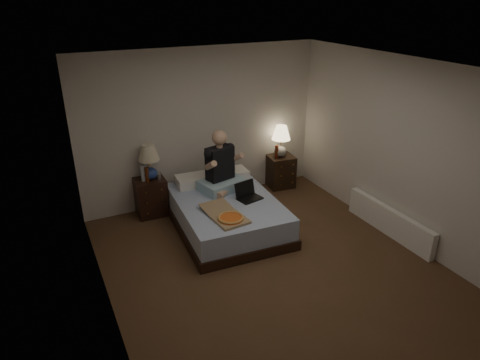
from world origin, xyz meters
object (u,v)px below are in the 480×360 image
lamp_right (281,141)px  person (222,161)px  nightstand_left (151,197)px  laptop (250,192)px  bed (227,214)px  beer_bottle_left (147,175)px  beer_bottle_right (277,152)px  nightstand_right (281,171)px  water_bottle (143,173)px  radiator (389,221)px  pizza_box (231,219)px  soda_can (159,176)px  lamp_left (149,162)px

lamp_right → person: person is taller
nightstand_left → laptop: 1.61m
bed → beer_bottle_left: 1.35m
nightstand_left → person: 1.29m
beer_bottle_right → person: person is taller
nightstand_right → laptop: bearing=-131.3°
water_bottle → radiator: bearing=-35.0°
nightstand_right → person: (-1.40, -0.57, 0.64)m
person → pizza_box: person is taller
lamp_right → beer_bottle_right: 0.19m
bed → person: size_ratio=1.98×
lamp_right → laptop: bearing=-137.7°
nightstand_right → radiator: nightstand_right is taller
laptop → pizza_box: laptop is taller
nightstand_left → lamp_right: lamp_right is taller
bed → laptop: (0.32, -0.11, 0.35)m
beer_bottle_right → beer_bottle_left: bearing=-179.1°
lamp_right → soda_can: lamp_right is taller
lamp_left → soda_can: bearing=-30.7°
person → laptop: (0.22, -0.48, -0.35)m
bed → beer_bottle_right: beer_bottle_right is taller
nightstand_right → lamp_left: lamp_left is taller
lamp_left → beer_bottle_right: lamp_left is taller
soda_can → nightstand_left: bearing=153.9°
person → pizza_box: bearing=-120.9°
lamp_right → soda_can: 2.22m
soda_can → person: bearing=-30.8°
nightstand_right → pizza_box: size_ratio=0.76×
laptop → lamp_right: bearing=30.0°
nightstand_right → pizza_box: nightstand_right is taller
nightstand_left → beer_bottle_left: size_ratio=2.58×
beer_bottle_left → pizza_box: 1.63m
bed → lamp_left: 1.42m
beer_bottle_left → person: person is taller
laptop → soda_can: bearing=125.0°
pizza_box → radiator: size_ratio=0.47×
beer_bottle_left → laptop: 1.59m
nightstand_left → nightstand_right: 2.37m
water_bottle → lamp_left: bearing=6.8°
lamp_left → pizza_box: lamp_left is taller
lamp_right → beer_bottle_right: bearing=-164.1°
water_bottle → beer_bottle_left: 0.07m
nightstand_left → lamp_left: bearing=1.6°
water_bottle → soda_can: size_ratio=2.50×
radiator → beer_bottle_right: bearing=107.6°
lamp_left → pizza_box: size_ratio=0.74×
water_bottle → beer_bottle_left: water_bottle is taller
nightstand_right → water_bottle: bearing=-172.7°
beer_bottle_right → pizza_box: bearing=-136.8°
laptop → beer_bottle_left: bearing=129.3°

